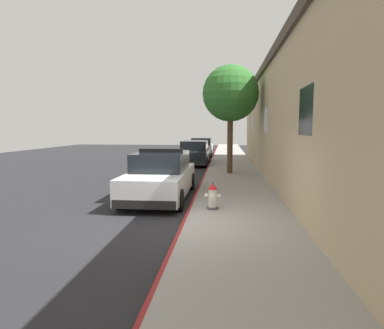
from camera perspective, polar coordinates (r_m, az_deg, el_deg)
ground_plane at (r=18.73m, az=-11.63°, el=-1.46°), size 32.54×60.00×0.20m
sidewalk_pavement at (r=17.87m, az=7.06°, el=-1.20°), size 2.72×60.00×0.13m
curb_painted_edge at (r=17.89m, az=2.57°, el=-1.15°), size 0.08×60.00×0.13m
storefront_building at (r=15.96m, az=26.32°, el=6.77°), size 7.79×26.16×5.37m
police_cruiser at (r=11.27m, az=-5.38°, el=-2.04°), size 1.94×4.84×1.68m
parked_car_silver_ahead at (r=21.85m, az=0.44°, el=1.96°), size 1.94×4.84×1.56m
parked_car_dark_far at (r=29.02m, az=1.67°, el=3.01°), size 1.94×4.84×1.56m
fire_hydrant at (r=9.20m, az=3.57°, el=-5.54°), size 0.44×0.40×0.76m
street_tree at (r=16.70m, az=6.68°, el=12.03°), size 2.77×2.77×5.34m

